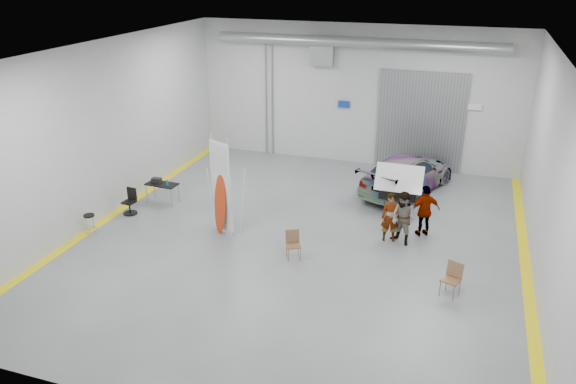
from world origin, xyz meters
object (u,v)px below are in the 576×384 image
(person_b, at_px, (403,218))
(work_table, at_px, (160,183))
(sedan_car, at_px, (407,174))
(surfboard_display, at_px, (223,196))
(folding_chair_far, at_px, (450,286))
(shop_stool, at_px, (90,225))
(folding_chair_near, at_px, (293,250))
(office_chair, at_px, (130,203))
(person_a, at_px, (390,217))
(person_c, at_px, (425,211))

(person_b, relative_size, work_table, 1.44)
(sedan_car, height_order, surfboard_display, surfboard_display)
(person_b, bearing_deg, folding_chair_far, -27.81)
(sedan_car, bearing_deg, folding_chair_far, 127.98)
(sedan_car, bearing_deg, person_b, 117.23)
(surfboard_display, bearing_deg, shop_stool, -134.97)
(folding_chair_far, bearing_deg, folding_chair_near, -165.48)
(sedan_car, relative_size, folding_chair_near, 5.56)
(sedan_car, height_order, office_chair, sedan_car)
(folding_chair_far, height_order, work_table, work_table)
(person_a, relative_size, folding_chair_near, 1.85)
(shop_stool, height_order, work_table, work_table)
(folding_chair_near, distance_m, work_table, 6.52)
(sedan_car, height_order, person_b, person_b)
(work_table, height_order, office_chair, work_table)
(person_c, height_order, work_table, person_c)
(person_a, xyz_separation_m, person_c, (1.00, 0.73, 0.06))
(person_b, bearing_deg, work_table, -153.13)
(folding_chair_far, distance_m, shop_stool, 11.41)
(person_c, distance_m, work_table, 9.55)
(shop_stool, bearing_deg, office_chair, 81.33)
(person_a, height_order, folding_chair_far, person_a)
(sedan_car, relative_size, shop_stool, 6.72)
(sedan_car, distance_m, person_c, 3.82)
(sedan_car, xyz_separation_m, person_a, (0.04, -4.40, 0.11))
(office_chair, bearing_deg, work_table, 73.78)
(folding_chair_far, relative_size, office_chair, 1.02)
(surfboard_display, bearing_deg, sedan_car, 72.22)
(person_a, relative_size, person_c, 0.93)
(person_b, bearing_deg, surfboard_display, -138.63)
(sedan_car, bearing_deg, shop_stool, 59.02)
(person_a, distance_m, surfboard_display, 5.39)
(folding_chair_far, distance_m, office_chair, 11.28)
(person_a, height_order, person_c, person_c)
(folding_chair_near, relative_size, shop_stool, 1.21)
(sedan_car, distance_m, folding_chair_far, 7.43)
(person_b, relative_size, folding_chair_far, 1.85)
(person_b, xyz_separation_m, shop_stool, (-9.76, -2.65, -0.51))
(person_b, xyz_separation_m, folding_chair_far, (1.65, -2.63, -0.58))
(person_a, xyz_separation_m, work_table, (-8.54, 0.40, -0.07))
(shop_stool, bearing_deg, folding_chair_near, 5.09)
(folding_chair_near, bearing_deg, shop_stool, 158.19)
(person_a, distance_m, folding_chair_far, 3.45)
(folding_chair_far, relative_size, work_table, 0.78)
(sedan_car, bearing_deg, work_table, 46.75)
(person_c, xyz_separation_m, office_chair, (-10.06, -1.58, -0.46))
(folding_chair_far, bearing_deg, office_chair, -167.77)
(shop_stool, distance_m, office_chair, 1.91)
(sedan_car, xyz_separation_m, work_table, (-8.50, -4.00, 0.03))
(person_b, height_order, folding_chair_near, person_b)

